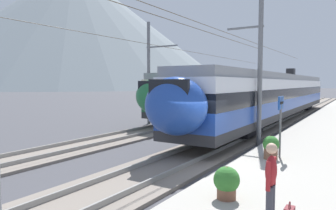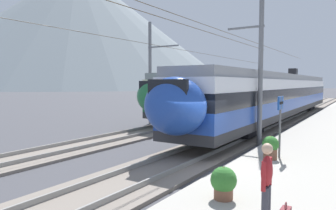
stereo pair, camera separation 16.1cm
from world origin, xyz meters
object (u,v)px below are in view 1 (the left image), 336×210
potted_plant_platform_edge (227,181)px  catenary_mast_far_side (151,71)px  train_far_track (224,93)px  handbag_near_sign (271,153)px  platform_sign (281,113)px  train_near_platform (277,94)px  catenary_mast_mid (258,61)px  passenger_walking (271,180)px  potted_plant_by_shelter (271,146)px

potted_plant_platform_edge → catenary_mast_far_side: bearing=41.8°
train_far_track → catenary_mast_far_side: size_ratio=0.65×
handbag_near_sign → potted_plant_platform_edge: potted_plant_platform_edge is taller
handbag_near_sign → platform_sign: bearing=-85.7°
handbag_near_sign → potted_plant_platform_edge: bearing=-178.0°
catenary_mast_far_side → train_far_track: bearing=-13.2°
train_near_platform → handbag_near_sign: bearing=-167.6°
potted_plant_platform_edge → handbag_near_sign: bearing=2.0°
train_far_track → catenary_mast_mid: catenary_mast_mid is taller
train_far_track → platform_sign: size_ratio=10.87×
catenary_mast_mid → platform_sign: 4.53m
platform_sign → handbag_near_sign: (-0.02, 0.30, -1.60)m
handbag_near_sign → potted_plant_platform_edge: (-5.18, -0.18, 0.31)m
catenary_mast_far_side → train_near_platform: bearing=-48.3°
passenger_walking → handbag_near_sign: (6.12, 1.48, -0.81)m
train_near_platform → handbag_near_sign: 14.55m
handbag_near_sign → passenger_walking: bearing=-166.4°
potted_plant_by_shelter → passenger_walking: bearing=-166.2°
catenary_mast_far_side → platform_sign: size_ratio=16.62×
platform_sign → handbag_near_sign: platform_sign is taller
platform_sign → catenary_mast_far_side: bearing=57.3°
potted_plant_platform_edge → passenger_walking: bearing=-125.9°
train_near_platform → catenary_mast_mid: bearing=-172.0°
train_near_platform → train_far_track: same height
catenary_mast_far_side → passenger_walking: catenary_mast_far_side is taller
catenary_mast_far_side → handbag_near_sign: bearing=-123.5°
train_far_track → passenger_walking: size_ratio=15.24×
passenger_walking → catenary_mast_mid: bearing=17.8°
catenary_mast_mid → catenary_mast_far_side: (3.72, 9.28, -0.21)m
train_far_track → potted_plant_by_shelter: train_far_track is taller
handbag_near_sign → catenary_mast_mid: bearing=24.7°
catenary_mast_far_side → potted_plant_by_shelter: bearing=-124.8°
catenary_mast_mid → potted_plant_by_shelter: size_ratio=44.71×
train_near_platform → catenary_mast_far_side: size_ratio=0.87×
passenger_walking → potted_plant_by_shelter: size_ratio=1.92×
train_near_platform → platform_sign: size_ratio=14.38×
train_near_platform → potted_plant_platform_edge: (-19.29, -3.27, -1.51)m
catenary_mast_far_side → potted_plant_by_shelter: size_ratio=44.71×
catenary_mast_mid → platform_sign: bearing=-151.1°
catenary_mast_mid → catenary_mast_far_side: catenary_mast_mid is taller
train_far_track → catenary_mast_mid: size_ratio=0.65×
train_near_platform → potted_plant_by_shelter: bearing=-167.7°
train_far_track → catenary_mast_far_side: (-9.38, 2.20, 1.85)m
train_near_platform → passenger_walking: bearing=-167.3°
train_far_track → potted_plant_platform_edge: bearing=-157.9°
platform_sign → passenger_walking: 6.31m
train_near_platform → catenary_mast_far_side: 10.57m
train_far_track → passenger_walking: train_far_track is taller
platform_sign → catenary_mast_mid: bearing=28.9°
train_near_platform → catenary_mast_mid: 10.95m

